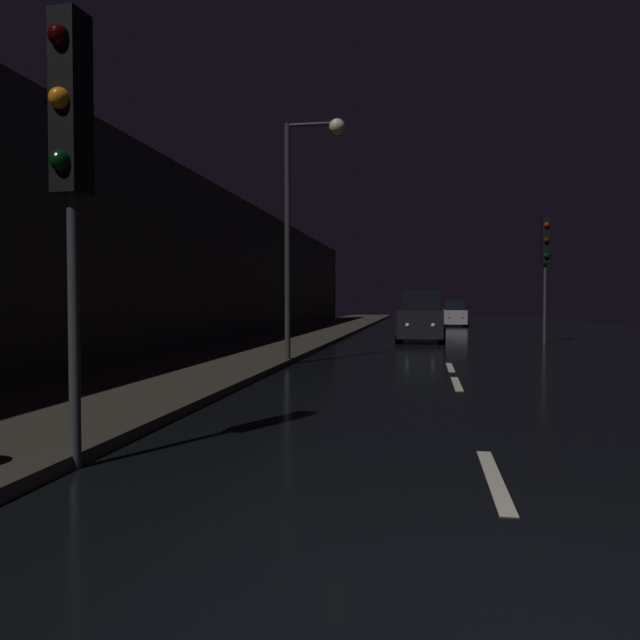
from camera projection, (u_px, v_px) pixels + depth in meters
ground at (439, 341)px, 27.30m from camera, size 25.56×84.00×0.02m
sidewalk_left at (296, 337)px, 28.41m from camera, size 4.40×84.00×0.15m
building_facade_left at (218, 267)px, 25.29m from camera, size 0.80×63.00×6.37m
lane_centerline at (460, 393)px, 11.83m from camera, size 0.16×12.51×0.01m
traffic_light_far_right at (546, 252)px, 25.29m from camera, size 0.31×0.46×5.23m
traffic_light_near_left at (70, 139)px, 6.38m from camera, size 0.34×0.47×4.82m
streetlamp_overhead at (304, 202)px, 16.90m from camera, size 1.70×0.44×6.78m
car_approaching_headlights at (420, 318)px, 26.63m from camera, size 2.05×4.43×2.23m
car_distant_taillights at (455, 314)px, 42.17m from camera, size 1.69×3.65×1.84m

